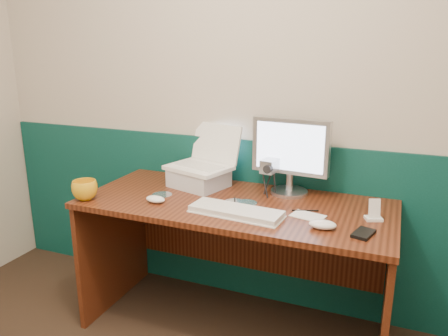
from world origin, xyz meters
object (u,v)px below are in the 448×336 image
at_px(keyboard, 236,212).
at_px(monitor, 291,157).
at_px(mug, 85,190).
at_px(camcorder, 269,180).
at_px(desk, 234,267).
at_px(laptop, 198,146).

bearing_deg(keyboard, monitor, 73.11).
relative_size(mug, camcorder, 0.73).
xyz_separation_m(desk, mug, (-0.74, -0.26, 0.43)).
bearing_deg(monitor, camcorder, -134.27).
relative_size(laptop, monitor, 0.80).
relative_size(monitor, keyboard, 0.93).
xyz_separation_m(monitor, camcorder, (-0.09, -0.08, -0.12)).
distance_m(desk, camcorder, 0.51).
bearing_deg(desk, laptop, 149.96).
bearing_deg(desk, monitor, 45.91).
relative_size(keyboard, mug, 3.40).
distance_m(keyboard, mug, 0.81).
relative_size(monitor, mug, 3.18).
xyz_separation_m(desk, monitor, (0.23, 0.24, 0.58)).
bearing_deg(laptop, desk, -13.46).
relative_size(desk, keyboard, 3.59).
height_order(laptop, keyboard, laptop).
xyz_separation_m(keyboard, camcorder, (0.07, 0.32, 0.08)).
xyz_separation_m(desk, camcorder, (0.14, 0.16, 0.46)).
distance_m(mug, camcorder, 0.97).
distance_m(keyboard, camcorder, 0.34).
height_order(desk, keyboard, keyboard).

